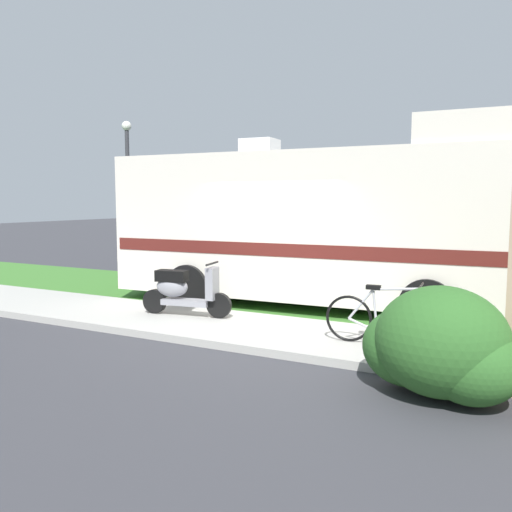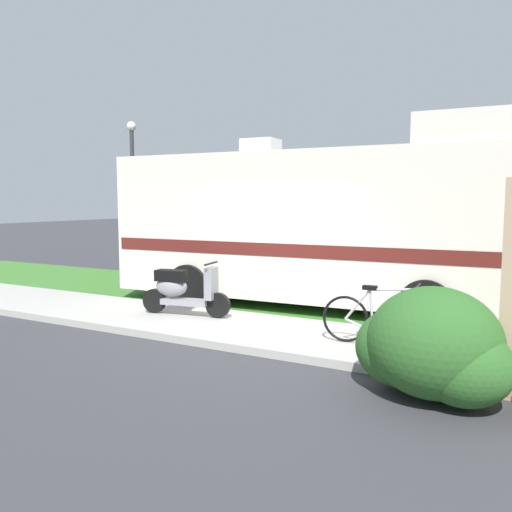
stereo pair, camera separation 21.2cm
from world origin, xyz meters
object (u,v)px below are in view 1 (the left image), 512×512
Objects in this scene: motorhome_rv at (318,224)px; bicycle at (386,319)px; scooter at (183,290)px; street_lamp_post at (128,182)px; pickup_truck_near at (280,238)px; pickup_truck_far at (509,241)px.

motorhome_rv is 4.48× the size of bicycle.
scooter is 7.20m from street_lamp_post.
scooter is 0.38× the size of street_lamp_post.
scooter is at bearing -125.72° from motorhome_rv.
motorhome_rv is at bearing -58.30° from pickup_truck_near.
pickup_truck_near is (-3.11, 5.04, -0.72)m from motorhome_rv.
pickup_truck_near is at bearing 101.16° from scooter.
street_lamp_post is (-6.80, 2.27, 1.00)m from motorhome_rv.
pickup_truck_far is at bearing 63.40° from scooter.
bicycle is 0.32× the size of pickup_truck_near.
pickup_truck_near is 6.93m from pickup_truck_far.
scooter reaches higher than bicycle.
motorhome_rv is at bearing -113.49° from pickup_truck_far.
motorhome_rv is 3.50m from bicycle.
motorhome_rv reaches higher than scooter.
pickup_truck_far is 11.58m from street_lamp_post.
motorhome_rv reaches higher than pickup_truck_far.
street_lamp_post is at bearing 151.03° from bicycle.
pickup_truck_near is 0.96× the size of pickup_truck_far.
scooter is at bearing -78.84° from pickup_truck_near.
scooter is at bearing 175.35° from bicycle.
street_lamp_post is (-3.69, -2.77, 1.72)m from pickup_truck_near.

